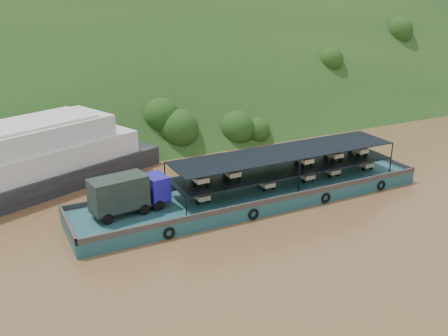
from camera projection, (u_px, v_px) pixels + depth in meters
name	position (u px, v px, depth m)	size (l,w,h in m)	color
ground	(257.00, 206.00, 47.30)	(160.00, 160.00, 0.00)	brown
hillside	(140.00, 120.00, 77.45)	(140.00, 28.00, 28.00)	#153212
cargo_barge	(243.00, 192.00, 47.55)	(35.00, 7.18, 4.65)	#164B4E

